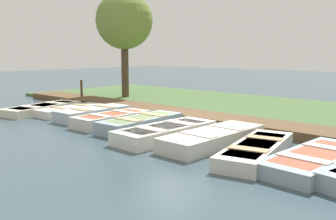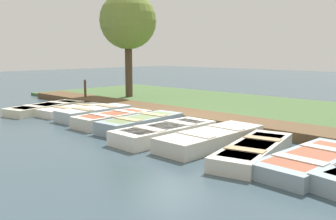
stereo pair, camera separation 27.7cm
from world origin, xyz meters
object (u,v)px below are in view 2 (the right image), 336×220
at_px(rowboat_5, 165,132).
at_px(rowboat_3, 113,119).
at_px(park_tree_far_left, 128,21).
at_px(rowboat_7, 254,150).
at_px(rowboat_4, 141,123).
at_px(rowboat_0, 46,108).
at_px(rowboat_6, 211,138).
at_px(mooring_post_near, 85,91).
at_px(rowboat_8, 313,161).
at_px(rowboat_1, 74,110).
at_px(rowboat_2, 95,113).

bearing_deg(rowboat_5, rowboat_3, -95.19).
distance_m(rowboat_3, park_tree_far_left, 7.95).
bearing_deg(rowboat_7, rowboat_4, -107.34).
distance_m(rowboat_0, rowboat_6, 8.41).
relative_size(rowboat_0, mooring_post_near, 3.14).
xyz_separation_m(rowboat_5, rowboat_6, (-0.32, 1.40, -0.00)).
bearing_deg(park_tree_far_left, rowboat_7, 64.05).
relative_size(rowboat_0, rowboat_8, 1.10).
height_order(rowboat_4, rowboat_8, rowboat_4).
bearing_deg(rowboat_0, rowboat_3, 79.43).
bearing_deg(rowboat_0, rowboat_4, 80.29).
relative_size(rowboat_1, rowboat_2, 1.00).
distance_m(rowboat_3, rowboat_8, 6.96).
distance_m(rowboat_0, park_tree_far_left, 6.46).
xyz_separation_m(rowboat_2, mooring_post_near, (-2.29, -4.03, 0.36)).
bearing_deg(rowboat_8, rowboat_5, -83.79).
bearing_deg(rowboat_4, mooring_post_near, -113.24).
relative_size(rowboat_3, park_tree_far_left, 0.50).
relative_size(rowboat_5, rowboat_7, 0.94).
xyz_separation_m(rowboat_0, park_tree_far_left, (-5.14, -0.74, 3.84)).
xyz_separation_m(rowboat_0, rowboat_3, (-0.21, 4.21, 0.04)).
bearing_deg(rowboat_5, rowboat_2, -96.64).
height_order(rowboat_5, mooring_post_near, mooring_post_near).
relative_size(rowboat_1, park_tree_far_left, 0.52).
bearing_deg(rowboat_1, rowboat_6, 82.93).
relative_size(rowboat_0, rowboat_3, 1.30).
xyz_separation_m(rowboat_3, park_tree_far_left, (-4.93, -4.95, 3.80)).
xyz_separation_m(rowboat_0, rowboat_2, (-0.48, 2.78, 0.05)).
distance_m(rowboat_4, rowboat_5, 1.57).
xyz_separation_m(rowboat_0, rowboat_8, (-0.15, 11.17, 0.00)).
bearing_deg(rowboat_3, mooring_post_near, -116.81).
bearing_deg(rowboat_3, rowboat_2, -102.18).
bearing_deg(rowboat_1, rowboat_3, 79.16).
distance_m(rowboat_0, rowboat_3, 4.22).
height_order(rowboat_3, park_tree_far_left, park_tree_far_left).
relative_size(rowboat_3, rowboat_5, 0.85).
height_order(rowboat_3, rowboat_8, rowboat_3).
distance_m(rowboat_0, rowboat_1, 1.36).
xyz_separation_m(rowboat_4, rowboat_8, (0.21, 5.68, -0.04)).
bearing_deg(park_tree_far_left, rowboat_8, 67.26).
distance_m(rowboat_3, rowboat_5, 2.80).
height_order(rowboat_6, rowboat_7, rowboat_6).
relative_size(rowboat_1, rowboat_6, 0.85).
xyz_separation_m(rowboat_4, mooring_post_near, (-2.41, -6.74, 0.36)).
bearing_deg(rowboat_1, rowboat_7, 81.76).
bearing_deg(rowboat_7, rowboat_6, -111.92).
bearing_deg(rowboat_6, rowboat_8, 88.78).
xyz_separation_m(rowboat_6, park_tree_far_left, (-4.91, -9.14, 3.80)).
height_order(rowboat_7, rowboat_8, rowboat_7).
relative_size(rowboat_3, rowboat_8, 0.85).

